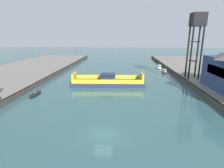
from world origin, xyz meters
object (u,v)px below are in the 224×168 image
(moored_boat_mid_left, at_px, (35,94))
(crane_tower, at_px, (197,27))
(moored_boat_near_left, at_px, (159,67))
(moored_boat_near_right, at_px, (164,71))
(chain_ferry, at_px, (108,81))

(moored_boat_mid_left, bearing_deg, crane_tower, 19.39)
(moored_boat_near_left, relative_size, moored_boat_near_right, 0.99)
(chain_ferry, xyz_separation_m, crane_tower, (23.48, 4.21, 14.21))
(moored_boat_mid_left, relative_size, crane_tower, 0.29)
(moored_boat_near_left, relative_size, moored_boat_mid_left, 1.17)
(chain_ferry, xyz_separation_m, moored_boat_near_left, (18.89, 27.05, -0.44))
(moored_boat_near_left, height_order, crane_tower, crane_tower)
(moored_boat_near_left, xyz_separation_m, moored_boat_mid_left, (-34.56, -36.62, -0.30))
(chain_ferry, xyz_separation_m, moored_boat_near_right, (19.08, 18.46, -0.53))
(chain_ferry, height_order, crane_tower, crane_tower)
(moored_boat_near_right, distance_m, crane_tower, 20.98)
(chain_ferry, bearing_deg, moored_boat_near_right, 44.06)
(chain_ferry, relative_size, moored_boat_near_left, 3.29)
(moored_boat_near_left, distance_m, crane_tower, 27.52)
(moored_boat_near_left, height_order, moored_boat_mid_left, moored_boat_near_left)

